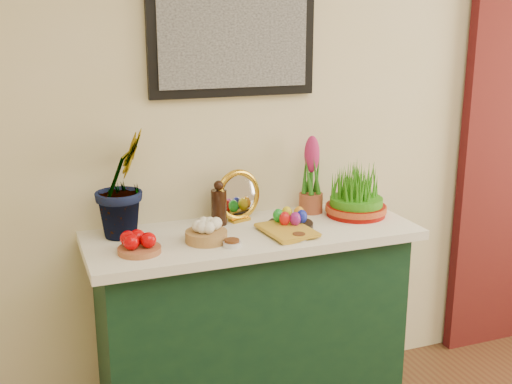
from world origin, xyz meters
The scene contains 13 objects.
sideboard centered at (-0.42, 2.00, 0.42)m, with size 1.30×0.45×0.85m, color #13351D.
tablecloth centered at (-0.42, 2.00, 0.87)m, with size 1.40×0.55×0.04m, color white.
hyacinth_green centered at (-0.93, 2.13, 1.18)m, with size 0.29×0.25×0.58m, color #276D18.
apple_bowl centered at (-0.92, 1.90, 0.93)m, with size 0.22×0.22×0.08m.
garlic_basket centered at (-0.64, 1.93, 0.93)m, with size 0.22×0.22×0.09m.
vinegar_cruet centered at (-0.52, 2.13, 0.98)m, with size 0.07×0.07×0.20m.
mirror centered at (-0.43, 2.16, 1.00)m, with size 0.23×0.12×0.23m.
book centered at (-0.39, 1.90, 0.91)m, with size 0.17×0.25×0.03m, color gold.
spice_dish_left centered at (-0.56, 1.84, 0.90)m, with size 0.07×0.07×0.03m.
spice_dish_right centered at (-0.28, 1.82, 0.90)m, with size 0.06×0.06×0.03m.
egg_plate centered at (-0.25, 1.98, 0.92)m, with size 0.25×0.25×0.08m.
hyacinth_pink centered at (-0.07, 2.15, 1.05)m, with size 0.11×0.11×0.36m.
wheatgrass_sabzeh centered at (0.10, 2.03, 0.99)m, with size 0.28×0.28×0.23m.
Camera 1 is at (-1.32, -0.41, 1.76)m, focal length 45.00 mm.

